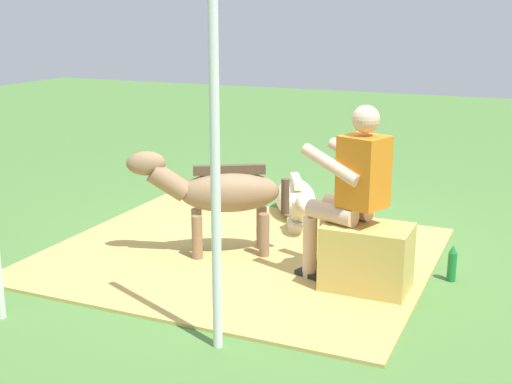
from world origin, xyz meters
The scene contains 8 objects.
ground_plane centered at (0.00, 0.00, 0.00)m, with size 24.00×24.00×0.00m, color #4C7A38.
hay_patch centered at (0.21, 0.20, 0.01)m, with size 3.17×2.79×0.02m, color tan.
hay_bale centered at (-0.97, 0.51, 0.26)m, with size 0.63×0.42×0.51m, color tan.
person_seated centered at (-0.81, 0.47, 0.78)m, with size 0.72×0.56×1.39m.
pony_standing centered at (0.36, 0.29, 0.56)m, with size 1.21×0.83×0.92m.
pony_lying centered at (0.14, -1.00, 0.19)m, with size 0.84×1.32×0.42m.
soda_bottle centered at (-1.53, 0.06, 0.14)m, with size 0.07×0.07×0.29m.
tent_pole_left centered at (-0.36, 1.74, 1.21)m, with size 0.06×0.06×2.41m, color silver.
Camera 1 is at (-2.13, 5.18, 2.03)m, focal length 47.82 mm.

